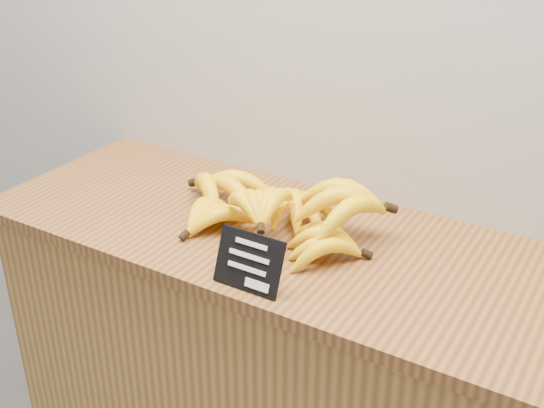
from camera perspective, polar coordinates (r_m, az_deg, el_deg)
The scene contains 4 objects.
counter at distance 1.78m, azimuth 0.87°, elevation -15.97°, with size 1.32×0.50×0.90m, color #A97836.
counter_top at distance 1.51m, azimuth 0.98°, elevation -2.84°, with size 1.39×0.54×0.03m, color brown.
chalkboard_sign at distance 1.29m, azimuth -1.96°, elevation -4.87°, with size 0.14×0.01×0.11m, color black.
banana_pile at distance 1.49m, azimuth 0.67°, elevation -0.34°, with size 0.56×0.34×0.13m.
Camera 1 is at (0.79, 1.61, 1.66)m, focal length 45.00 mm.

